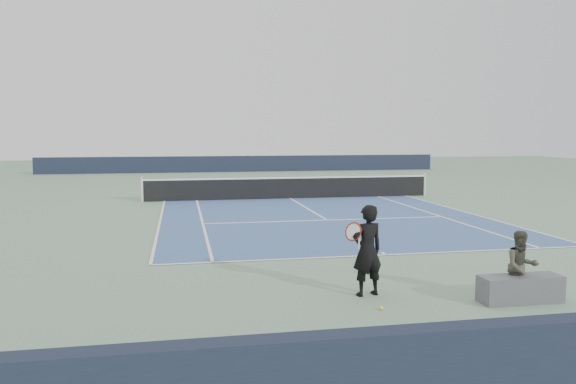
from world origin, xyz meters
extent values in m
plane|color=gray|center=(0.00, 0.00, 0.00)|extent=(80.00, 80.00, 0.00)
cube|color=#3C5A8F|center=(0.00, 0.00, 0.01)|extent=(10.97, 23.77, 0.01)
cylinder|color=silver|center=(-6.40, 0.00, 0.54)|extent=(0.10, 0.10, 1.07)
cylinder|color=silver|center=(6.40, 0.00, 0.54)|extent=(0.10, 0.10, 1.07)
cube|color=black|center=(0.00, 0.00, 0.46)|extent=(12.80, 0.03, 0.90)
cube|color=white|center=(0.00, 0.00, 0.93)|extent=(12.80, 0.04, 0.06)
cube|color=black|center=(0.00, 17.88, 0.60)|extent=(30.00, 0.25, 1.20)
imported|color=black|center=(-1.54, -14.96, 0.82)|extent=(0.71, 0.58, 1.65)
torus|color=maroon|center=(-1.82, -15.01, 1.18)|extent=(0.34, 0.18, 0.36)
cylinder|color=white|center=(-1.82, -15.01, 1.18)|extent=(0.29, 0.14, 0.32)
cylinder|color=white|center=(-1.70, -14.98, 0.92)|extent=(0.08, 0.13, 0.27)
sphere|color=yellow|center=(-1.58, -15.82, 0.03)|extent=(0.07, 0.07, 0.07)
cube|color=#535358|center=(0.94, -15.84, 0.23)|extent=(1.48, 0.62, 0.46)
imported|color=#424035|center=(0.94, -15.84, 0.63)|extent=(0.64, 0.53, 1.23)
camera|label=1|loc=(-4.80, -24.36, 2.91)|focal=35.00mm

